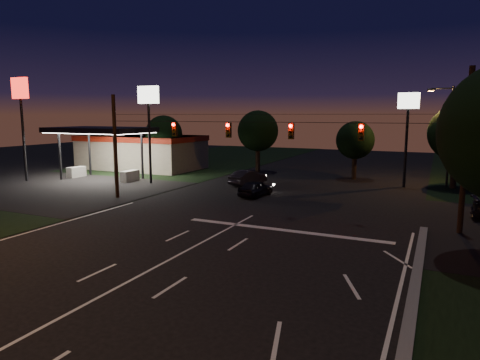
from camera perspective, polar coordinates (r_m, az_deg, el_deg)
The scene contains 17 objects.
ground at distance 16.53m, azimuth -18.67°, elevation -14.80°, with size 140.00×140.00×0.00m, color black.
cross_street_left at distance 41.27m, azimuth -23.52°, elevation -1.06°, with size 20.00×16.00×0.02m, color black.
stop_bar at distance 24.48m, azimuth 5.83°, elevation -6.66°, with size 12.00×0.50×0.01m, color silver.
utility_pole_right at distance 26.65m, azimuth 27.20°, elevation -6.33°, with size 0.30×0.30×9.00m, color black.
utility_pole_left at distance 34.98m, azimuth -16.01°, elevation -2.31°, with size 0.28×0.28×8.00m, color black.
signal_span at distance 27.93m, azimuth 2.51°, elevation 6.70°, with size 24.00×0.40×1.56m.
gas_station at distance 52.68m, azimuth -13.27°, elevation 4.00°, with size 14.20×16.10×5.25m.
pole_sign_left_near at distance 41.08m, azimuth -12.09°, elevation 9.20°, with size 2.20×0.30×9.10m.
pole_sign_left_far at distance 46.68m, azimuth -27.19°, elevation 9.14°, with size 2.00×0.30×10.00m.
pole_sign_right at distance 40.91m, azimuth 21.46°, elevation 7.77°, with size 1.80×0.30×8.40m.
street_light_right_far at distance 42.84m, azimuth 25.91°, elevation 6.18°, with size 2.20×0.35×9.00m.
tree_far_a at distance 50.03m, azimuth -10.03°, elevation 6.01°, with size 4.20×4.20×6.42m.
tree_far_b at distance 48.71m, azimuth 2.48°, elevation 6.49°, with size 4.60×4.60×6.98m.
tree_far_c at distance 44.67m, azimuth 15.15°, elevation 5.08°, with size 3.80×3.80×5.86m.
tree_far_d at distance 42.01m, azimuth 26.95°, elevation 5.51°, with size 4.80×4.80×7.30m.
car_oncoming_a at distance 34.30m, azimuth 2.10°, elevation -1.11°, with size 1.50×3.74×1.27m, color black.
car_oncoming_b at distance 39.82m, azimuth 1.06°, elevation 0.33°, with size 1.45×4.16×1.37m, color black.
Camera 1 is at (10.70, -10.82, 6.45)m, focal length 32.00 mm.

